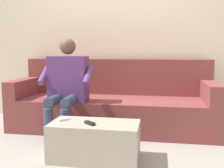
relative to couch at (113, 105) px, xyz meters
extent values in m
plane|color=gray|center=(0.00, 0.74, -0.29)|extent=(8.00, 8.00, 0.00)
cube|color=beige|center=(0.00, -0.46, 0.91)|extent=(5.27, 0.06, 2.42)
cube|color=brown|center=(0.00, 0.14, -0.09)|extent=(2.21, 0.68, 0.40)
cube|color=brown|center=(0.00, -0.28, 0.15)|extent=(2.54, 0.16, 0.88)
cube|color=brown|center=(-1.19, 0.14, 0.02)|extent=(0.16, 0.68, 0.63)
cube|color=brown|center=(1.19, 0.14, 0.02)|extent=(0.16, 0.68, 0.63)
cube|color=#A89E8E|center=(0.00, 1.04, -0.12)|extent=(0.81, 0.41, 0.35)
cube|color=#5B3370|center=(0.48, 0.36, 0.38)|extent=(0.45, 0.23, 0.54)
sphere|color=brown|center=(0.48, 0.36, 0.76)|extent=(0.19, 0.19, 0.19)
cylinder|color=#333D56|center=(0.39, 0.56, 0.16)|extent=(0.11, 0.40, 0.11)
cylinder|color=#333D56|center=(0.57, 0.56, 0.16)|extent=(0.11, 0.40, 0.11)
cylinder|color=#333D56|center=(0.39, 0.76, -0.09)|extent=(0.10, 0.10, 0.40)
cylinder|color=#333D56|center=(0.57, 0.76, -0.09)|extent=(0.10, 0.10, 0.40)
cylinder|color=#5B3370|center=(0.22, 0.44, 0.43)|extent=(0.08, 0.27, 0.22)
cylinder|color=#5B3370|center=(0.74, 0.44, 0.43)|extent=(0.08, 0.27, 0.22)
cube|color=white|center=(0.31, 1.01, 0.06)|extent=(0.10, 0.11, 0.02)
cube|color=black|center=(0.03, 1.10, 0.07)|extent=(0.12, 0.11, 0.02)
camera|label=1|loc=(-0.56, 3.36, 0.71)|focal=42.89mm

